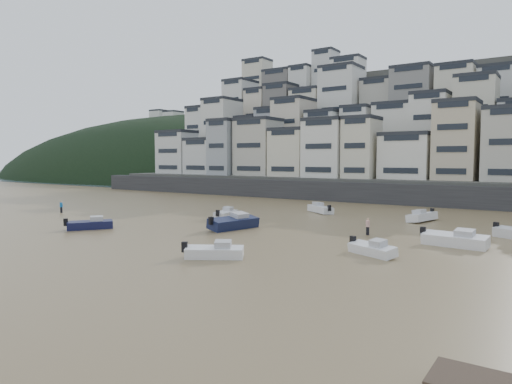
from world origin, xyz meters
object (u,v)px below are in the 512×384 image
Objects in this scene: boat_b at (372,248)px; person_pink at (368,226)px; boat_i at (422,215)px; boat_j at (90,223)px; boat_c at (234,221)px; person_blue at (61,207)px; boat_d at (455,238)px; boat_f at (226,213)px; boat_a at (214,250)px; boat_h at (320,207)px.

person_pink is at bearing 136.27° from boat_b.
boat_i is 38.96m from boat_j.
boat_c is at bearing -161.51° from person_pink.
person_blue reaches higher than boat_b.
boat_i is at bearing -29.01° from boat_c.
boat_f is (-28.52, 4.17, -0.12)m from boat_d.
boat_c is at bearing 3.46° from person_blue.
boat_i is (15.40, 17.92, -0.13)m from boat_c.
boat_d is 8.64m from person_pink.
person_blue is at bearing -159.72° from boat_b.
person_blue is (-46.54, 2.91, 0.25)m from boat_b.
boat_c is 1.31× the size of boat_f.
boat_a is at bearing -108.94° from person_pink.
person_pink reaches higher than boat_j.
person_pink is at bearing 175.19° from boat_d.
boat_d reaches higher than boat_i.
person_pink is (12.34, -14.42, 0.11)m from boat_h.
person_pink is at bearing -59.86° from boat_c.
boat_i is (21.94, 10.88, 0.08)m from boat_f.
boat_a is (14.18, -19.60, -0.02)m from boat_f.
person_pink is at bearing 167.18° from boat_h.
boat_j is at bearing 99.73° from boat_h.
person_blue is at bearing -171.64° from person_pink.
boat_a is 18.05m from person_pink.
boat_h is at bearing -81.56° from boat_i.
boat_i is 3.23× the size of person_blue.
boat_a is at bearing -65.69° from boat_j.
boat_c reaches higher than boat_i.
boat_d is at bearing 82.01° from boat_b.
boat_c reaches higher than person_blue.
boat_d is at bearing 36.09° from boat_i.
boat_c is at bearing -171.30° from boat_b.
boat_j is 0.92× the size of boat_h.
person_blue is (-22.71, -8.81, 0.18)m from boat_f.
boat_h reaches higher than boat_f.
boat_b is 0.88× the size of boat_j.
boat_c is 1.17× the size of boat_i.
person_blue reaches higher than boat_d.
boat_d is at bearing -10.95° from person_pink.
boat_h is at bearing -45.15° from boat_f.
boat_j is 20.90m from boat_a.
boat_i is 1.15× the size of boat_a.
person_pink is (26.42, 13.33, 0.17)m from boat_j.
boat_c reaches higher than boat_f.
boat_f is (-23.82, 11.72, 0.07)m from boat_b.
boat_d reaches higher than boat_b.
boat_h is 36.79m from person_blue.
boat_i is 1.00× the size of boat_h.
boat_c reaches higher than boat_j.
person_blue is at bearing 131.92° from boat_a.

